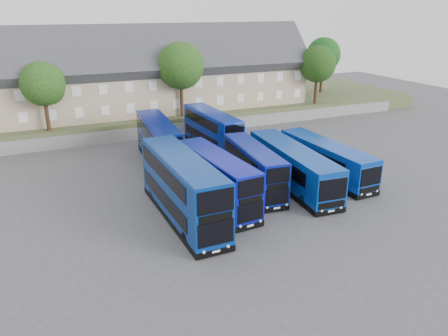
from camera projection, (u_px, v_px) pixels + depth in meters
The scene contains 15 objects.
ground at pixel (264, 214), 33.93m from camera, with size 120.00×120.00×0.00m, color #48484D.
retaining_wall at pixel (171, 130), 54.24m from camera, with size 70.00×0.40×1.50m, color slate.
earth_bank at pixel (150, 111), 62.72m from camera, with size 80.00×20.00×2.00m, color #46502D.
terrace_row at pixel (133, 77), 56.21m from camera, with size 48.00×10.40×11.20m.
dd_front_left at pixel (183, 189), 32.45m from camera, with size 3.02×12.24×4.84m.
dd_front_mid at pixel (217, 180), 35.02m from camera, with size 3.21×10.65×4.17m.
dd_front_right at pixel (254, 169), 37.80m from camera, with size 3.10×9.92×3.88m.
dd_rear_left at pixel (159, 143), 44.10m from camera, with size 3.39×11.31×4.43m.
dd_rear_right at pixel (212, 131), 48.64m from camera, with size 2.97×10.80×4.25m.
coach_east_a at pixel (292, 167), 38.73m from camera, with size 3.65×13.08×3.53m.
coach_east_b at pixel (326, 160), 41.04m from camera, with size 2.91×11.90×3.23m.
tree_west at pixel (44, 85), 47.72m from camera, with size 4.80×4.80×7.65m.
tree_mid at pixel (181, 68), 53.88m from camera, with size 5.76×5.76×9.18m.
tree_east at pixel (318, 65), 61.29m from camera, with size 5.12×5.12×8.16m.
tree_far at pixel (324, 56), 69.45m from camera, with size 5.44×5.44×8.67m.
Camera 1 is at (-15.27, -26.66, 15.16)m, focal length 35.00 mm.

